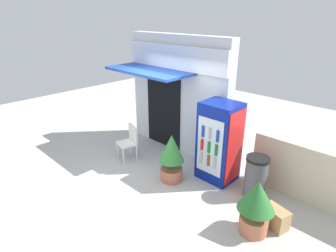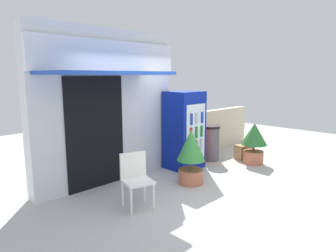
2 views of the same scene
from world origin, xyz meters
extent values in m
plane|color=beige|center=(0.00, 0.00, 0.00)|extent=(16.00, 16.00, 0.00)
cube|color=silver|center=(-0.41, 1.63, 1.48)|extent=(3.10, 0.30, 2.96)
cube|color=white|center=(-0.41, 1.44, 2.44)|extent=(3.10, 0.08, 0.57)
cube|color=#1E47B2|center=(-0.78, 0.97, 2.13)|extent=(2.18, 1.02, 0.06)
cube|color=black|center=(-0.78, 1.47, 1.04)|extent=(1.19, 0.03, 2.08)
cube|color=navy|center=(1.26, 1.11, 0.87)|extent=(0.76, 0.66, 1.74)
cube|color=silver|center=(1.26, 0.76, 0.87)|extent=(0.61, 0.02, 1.22)
cube|color=red|center=(1.65, 1.11, 0.87)|extent=(0.02, 0.59, 1.57)
cylinder|color=#B2B2B7|center=(1.08, 0.75, 0.57)|extent=(0.06, 0.06, 0.24)
cylinder|color=brown|center=(1.27, 0.75, 0.57)|extent=(0.06, 0.06, 0.24)
cylinder|color=#B2B2B7|center=(1.43, 0.75, 0.57)|extent=(0.06, 0.06, 0.24)
cylinder|color=red|center=(1.08, 0.75, 0.87)|extent=(0.06, 0.06, 0.24)
cylinder|color=#196B2D|center=(1.26, 0.75, 0.87)|extent=(0.06, 0.06, 0.24)
cylinder|color=#196B2D|center=(1.44, 0.75, 0.87)|extent=(0.06, 0.06, 0.24)
cylinder|color=#1938A5|center=(1.09, 0.75, 1.18)|extent=(0.06, 0.06, 0.24)
cylinder|color=#B2B2B7|center=(1.25, 0.75, 1.18)|extent=(0.06, 0.06, 0.24)
cylinder|color=#1938A5|center=(1.45, 0.75, 1.18)|extent=(0.06, 0.06, 0.24)
cylinder|color=white|center=(-1.05, 0.10, 0.21)|extent=(0.04, 0.04, 0.42)
cylinder|color=white|center=(-0.68, 0.00, 0.21)|extent=(0.04, 0.04, 0.42)
cylinder|color=white|center=(-0.96, 0.44, 0.21)|extent=(0.04, 0.04, 0.42)
cylinder|color=white|center=(-0.59, 0.34, 0.21)|extent=(0.04, 0.04, 0.42)
cube|color=white|center=(-0.82, 0.22, 0.44)|extent=(0.53, 0.51, 0.04)
cube|color=white|center=(-0.77, 0.39, 0.67)|extent=(0.43, 0.15, 0.42)
cylinder|color=#BC6B4C|center=(0.60, 0.33, 0.14)|extent=(0.49, 0.49, 0.28)
cylinder|color=brown|center=(0.60, 0.33, 0.37)|extent=(0.05, 0.05, 0.19)
cone|color=#388C3D|center=(0.60, 0.33, 0.77)|extent=(0.55, 0.55, 0.60)
cylinder|color=#BC6B4C|center=(2.67, 0.13, 0.15)|extent=(0.48, 0.48, 0.31)
cylinder|color=brown|center=(2.67, 0.13, 0.39)|extent=(0.05, 0.05, 0.16)
cone|color=#2D7533|center=(2.67, 0.13, 0.72)|extent=(0.61, 0.61, 0.51)
cylinder|color=#595960|center=(2.19, 1.05, 0.40)|extent=(0.43, 0.43, 0.81)
cylinder|color=black|center=(2.19, 1.05, 0.84)|extent=(0.45, 0.45, 0.06)
cube|color=beige|center=(3.24, 1.64, 0.56)|extent=(2.77, 0.21, 1.13)
cube|color=tan|center=(2.87, 0.50, 0.18)|extent=(0.49, 0.37, 0.36)
camera|label=1|loc=(4.20, -3.49, 3.42)|focal=29.68mm
camera|label=2|loc=(-3.63, -3.25, 2.09)|focal=31.54mm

